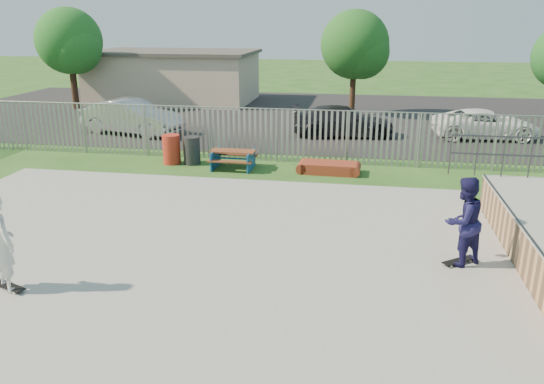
% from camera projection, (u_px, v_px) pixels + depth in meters
% --- Properties ---
extents(ground, '(120.00, 120.00, 0.00)m').
position_uv_depth(ground, '(168.00, 261.00, 11.88)').
color(ground, '#2A531C').
rests_on(ground, ground).
extents(concrete_slab, '(15.00, 12.00, 0.15)m').
position_uv_depth(concrete_slab, '(168.00, 258.00, 11.86)').
color(concrete_slab, '#979792').
rests_on(concrete_slab, ground).
extents(fence, '(26.04, 16.02, 2.00)m').
position_uv_depth(fence, '(253.00, 166.00, 15.70)').
color(fence, gray).
rests_on(fence, ground).
extents(picnic_table, '(1.61, 1.33, 0.67)m').
position_uv_depth(picnic_table, '(233.00, 159.00, 19.09)').
color(picnic_table, brown).
rests_on(picnic_table, ground).
extents(funbox, '(1.88, 0.99, 0.37)m').
position_uv_depth(funbox, '(329.00, 168.00, 18.60)').
color(funbox, maroon).
rests_on(funbox, ground).
extents(trash_bin_red, '(0.65, 0.65, 1.09)m').
position_uv_depth(trash_bin_red, '(172.00, 149.00, 19.69)').
color(trash_bin_red, '#AA291A').
rests_on(trash_bin_red, ground).
extents(trash_bin_grey, '(0.62, 0.62, 1.03)m').
position_uv_depth(trash_bin_grey, '(192.00, 150.00, 19.64)').
color(trash_bin_grey, black).
rests_on(trash_bin_grey, ground).
extents(parking_lot, '(40.00, 18.00, 0.02)m').
position_uv_depth(parking_lot, '(288.00, 115.00, 29.66)').
color(parking_lot, black).
rests_on(parking_lot, ground).
extents(car_silver, '(5.06, 2.74, 1.58)m').
position_uv_depth(car_silver, '(132.00, 117.00, 24.61)').
color(car_silver, '#B9B8BE').
rests_on(car_silver, parking_lot).
extents(car_dark, '(4.91, 2.53, 1.36)m').
position_uv_depth(car_dark, '(343.00, 121.00, 24.18)').
color(car_dark, black).
rests_on(car_dark, parking_lot).
extents(car_white, '(4.77, 2.50, 1.28)m').
position_uv_depth(car_white, '(486.00, 124.00, 23.73)').
color(car_white, white).
rests_on(car_white, parking_lot).
extents(building, '(10.40, 6.40, 3.20)m').
position_uv_depth(building, '(174.00, 76.00, 34.19)').
color(building, '#C4B097').
rests_on(building, ground).
extents(tree_left, '(3.77, 3.77, 5.81)m').
position_uv_depth(tree_left, '(69.00, 41.00, 30.47)').
color(tree_left, '#3B2417').
rests_on(tree_left, ground).
extents(tree_mid, '(3.66, 3.66, 5.65)m').
position_uv_depth(tree_mid, '(355.00, 45.00, 28.44)').
color(tree_mid, '#402919').
rests_on(tree_mid, ground).
extents(skateboard_a, '(0.76, 0.64, 0.08)m').
position_uv_depth(skateboard_a, '(458.00, 262.00, 11.43)').
color(skateboard_a, black).
rests_on(skateboard_a, concrete_slab).
extents(skateboard_b, '(0.82, 0.47, 0.08)m').
position_uv_depth(skateboard_b, '(9.00, 287.00, 10.35)').
color(skateboard_b, black).
rests_on(skateboard_b, concrete_slab).
extents(skater_navy, '(1.20, 1.15, 1.94)m').
position_uv_depth(skater_navy, '(463.00, 221.00, 11.14)').
color(skater_navy, '#181646').
rests_on(skater_navy, concrete_slab).
extents(skater_white, '(0.85, 0.76, 1.94)m').
position_uv_depth(skater_white, '(1.00, 243.00, 10.06)').
color(skater_white, silver).
rests_on(skater_white, concrete_slab).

